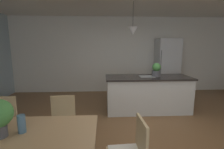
# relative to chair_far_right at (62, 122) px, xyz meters

# --- Properties ---
(ground_plane) EXTENTS (10.00, 8.40, 0.04)m
(ground_plane) POSITION_rel_chair_far_right_xyz_m (1.44, 0.31, -0.49)
(ground_plane) COLOR brown
(wall_back_kitchen) EXTENTS (10.00, 0.12, 2.70)m
(wall_back_kitchen) POSITION_rel_chair_far_right_xyz_m (1.44, 3.57, 0.88)
(wall_back_kitchen) COLOR white
(wall_back_kitchen) RESTS_ON ground_plane
(chair_far_right) EXTENTS (0.41, 0.41, 0.87)m
(chair_far_right) POSITION_rel_chair_far_right_xyz_m (0.00, 0.00, 0.00)
(chair_far_right) COLOR tan
(chair_far_right) RESTS_ON ground_plane
(chair_far_left) EXTENTS (0.41, 0.41, 0.87)m
(chair_far_left) POSITION_rel_chair_far_right_xyz_m (-0.93, -0.00, 0.00)
(chair_far_left) COLOR tan
(chair_far_left) RESTS_ON ground_plane
(kitchen_island) EXTENTS (2.14, 0.83, 0.91)m
(kitchen_island) POSITION_rel_chair_far_right_xyz_m (1.79, 1.58, -0.01)
(kitchen_island) COLOR silver
(kitchen_island) RESTS_ON ground_plane
(refrigerator) EXTENTS (0.75, 0.67, 1.93)m
(refrigerator) POSITION_rel_chair_far_right_xyz_m (2.89, 3.17, 0.49)
(refrigerator) COLOR silver
(refrigerator) RESTS_ON ground_plane
(pendant_over_island_main) EXTENTS (0.22, 0.22, 0.77)m
(pendant_over_island_main) POSITION_rel_chair_far_right_xyz_m (1.37, 1.58, 1.55)
(pendant_over_island_main) COLOR black
(potted_plant_on_island) EXTENTS (0.22, 0.22, 0.35)m
(potted_plant_on_island) POSITION_rel_chair_far_right_xyz_m (2.00, 1.58, 0.59)
(potted_plant_on_island) COLOR #4C4C51
(potted_plant_on_island) RESTS_ON kitchen_island
(vase_on_dining_table) EXTENTS (0.08, 0.08, 0.20)m
(vase_on_dining_table) POSITION_rel_chair_far_right_xyz_m (-0.21, -0.78, 0.37)
(vase_on_dining_table) COLOR slate
(vase_on_dining_table) RESTS_ON dining_table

